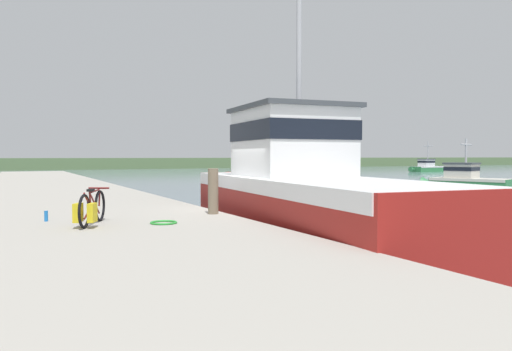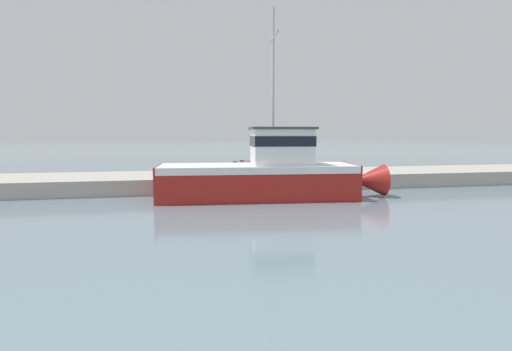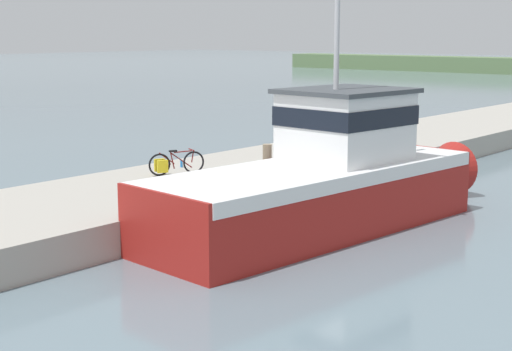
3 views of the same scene
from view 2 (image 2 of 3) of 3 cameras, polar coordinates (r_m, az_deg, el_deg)
name	(u,v)px [view 2 (image 2 of 3)]	position (r m, az deg, el deg)	size (l,w,h in m)	color
ground_plane	(279,195)	(21.92, 3.32, -2.77)	(320.00, 320.00, 0.00)	slate
dock_pier	(264,179)	(25.37, 1.18, -0.56)	(5.43, 80.00, 0.87)	#A39E93
fishing_boat_main	(268,172)	(20.49, 1.78, 0.46)	(4.08, 11.97, 9.54)	maroon
bicycle_touring	(241,167)	(25.69, -2.16, 1.27)	(0.87, 1.64, 0.76)	black
mooring_post	(264,167)	(22.86, 1.20, 1.23)	(0.26, 0.26, 1.12)	#756651
hose_coil	(240,174)	(24.24, -2.37, 0.22)	(0.57, 0.57, 0.04)	green
water_bottle_on_curb	(256,169)	(26.67, 0.03, 0.96)	(0.08, 0.08, 0.23)	blue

